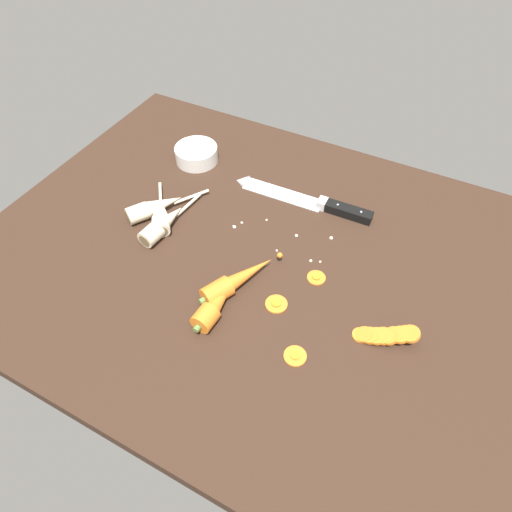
{
  "coord_description": "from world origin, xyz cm",
  "views": [
    {
      "loc": [
        27.9,
        -55.94,
        71.36
      ],
      "look_at": [
        0.0,
        -2.0,
        1.5
      ],
      "focal_mm": 31.06,
      "sensor_mm": 36.0,
      "label": 1
    }
  ],
  "objects_px": {
    "whole_carrot": "(237,280)",
    "parsnip_mid_left": "(161,214)",
    "whole_carrot_second": "(216,305)",
    "parsnip_front": "(163,224)",
    "carrot_slice_stray_near": "(295,356)",
    "carrot_slice_stray_far": "(316,277)",
    "parsnip_mid_right": "(155,207)",
    "prep_bowl": "(196,154)",
    "carrot_slice_stray_mid": "(276,304)",
    "chefs_knife": "(299,198)",
    "carrot_slice_stack": "(386,335)"
  },
  "relations": [
    {
      "from": "carrot_slice_stray_mid",
      "to": "carrot_slice_stack",
      "type": "bearing_deg",
      "value": 5.79
    },
    {
      "from": "parsnip_front",
      "to": "carrot_slice_stray_far",
      "type": "relative_size",
      "value": 5.12
    },
    {
      "from": "whole_carrot_second",
      "to": "carrot_slice_stack",
      "type": "xyz_separation_m",
      "value": [
        0.31,
        0.09,
        -0.01
      ]
    },
    {
      "from": "chefs_knife",
      "to": "carrot_slice_stray_mid",
      "type": "relative_size",
      "value": 7.95
    },
    {
      "from": "carrot_slice_stray_far",
      "to": "prep_bowl",
      "type": "bearing_deg",
      "value": 152.54
    },
    {
      "from": "carrot_slice_stack",
      "to": "prep_bowl",
      "type": "xyz_separation_m",
      "value": [
        -0.59,
        0.3,
        0.01
      ]
    },
    {
      "from": "parsnip_front",
      "to": "carrot_slice_stray_mid",
      "type": "bearing_deg",
      "value": -12.32
    },
    {
      "from": "whole_carrot",
      "to": "parsnip_mid_left",
      "type": "relative_size",
      "value": 1.22
    },
    {
      "from": "carrot_slice_stray_mid",
      "to": "prep_bowl",
      "type": "relative_size",
      "value": 0.4
    },
    {
      "from": "whole_carrot",
      "to": "parsnip_mid_right",
      "type": "height_order",
      "value": "whole_carrot"
    },
    {
      "from": "parsnip_mid_left",
      "to": "prep_bowl",
      "type": "height_order",
      "value": "same"
    },
    {
      "from": "carrot_slice_stray_near",
      "to": "whole_carrot",
      "type": "bearing_deg",
      "value": 152.16
    },
    {
      "from": "whole_carrot_second",
      "to": "parsnip_mid_right",
      "type": "bearing_deg",
      "value": 147.06
    },
    {
      "from": "parsnip_mid_left",
      "to": "prep_bowl",
      "type": "xyz_separation_m",
      "value": [
        -0.05,
        0.23,
        0.0
      ]
    },
    {
      "from": "parsnip_mid_left",
      "to": "chefs_knife",
      "type": "bearing_deg",
      "value": 39.59
    },
    {
      "from": "carrot_slice_stray_far",
      "to": "whole_carrot_second",
      "type": "bearing_deg",
      "value": -130.76
    },
    {
      "from": "parsnip_mid_left",
      "to": "parsnip_mid_right",
      "type": "distance_m",
      "value": 0.03
    },
    {
      "from": "carrot_slice_stack",
      "to": "parsnip_mid_left",
      "type": "bearing_deg",
      "value": 172.65
    },
    {
      "from": "parsnip_mid_right",
      "to": "carrot_slice_stack",
      "type": "relative_size",
      "value": 1.6
    },
    {
      "from": "carrot_slice_stray_near",
      "to": "parsnip_mid_right",
      "type": "bearing_deg",
      "value": 156.59
    },
    {
      "from": "parsnip_front",
      "to": "prep_bowl",
      "type": "relative_size",
      "value": 1.77
    },
    {
      "from": "carrot_slice_stray_far",
      "to": "prep_bowl",
      "type": "distance_m",
      "value": 0.48
    },
    {
      "from": "whole_carrot_second",
      "to": "parsnip_mid_left",
      "type": "relative_size",
      "value": 0.99
    },
    {
      "from": "parsnip_front",
      "to": "carrot_slice_stray_near",
      "type": "height_order",
      "value": "parsnip_front"
    },
    {
      "from": "prep_bowl",
      "to": "carrot_slice_stray_far",
      "type": "bearing_deg",
      "value": -27.46
    },
    {
      "from": "carrot_slice_stray_near",
      "to": "carrot_slice_stray_mid",
      "type": "bearing_deg",
      "value": 132.37
    },
    {
      "from": "carrot_slice_stray_near",
      "to": "prep_bowl",
      "type": "relative_size",
      "value": 0.38
    },
    {
      "from": "carrot_slice_stray_far",
      "to": "parsnip_mid_right",
      "type": "bearing_deg",
      "value": 178.91
    },
    {
      "from": "parsnip_mid_right",
      "to": "carrot_slice_stray_mid",
      "type": "bearing_deg",
      "value": -16.11
    },
    {
      "from": "chefs_knife",
      "to": "carrot_slice_stack",
      "type": "xyz_separation_m",
      "value": [
        0.29,
        -0.28,
        0.01
      ]
    },
    {
      "from": "parsnip_mid_left",
      "to": "carrot_slice_stray_mid",
      "type": "distance_m",
      "value": 0.35
    },
    {
      "from": "chefs_knife",
      "to": "carrot_slice_stack",
      "type": "relative_size",
      "value": 3.06
    },
    {
      "from": "chefs_knife",
      "to": "parsnip_front",
      "type": "bearing_deg",
      "value": -134.45
    },
    {
      "from": "chefs_knife",
      "to": "parsnip_front",
      "type": "xyz_separation_m",
      "value": [
        -0.23,
        -0.23,
        0.01
      ]
    },
    {
      "from": "chefs_knife",
      "to": "whole_carrot_second",
      "type": "height_order",
      "value": "whole_carrot_second"
    },
    {
      "from": "parsnip_mid_left",
      "to": "whole_carrot_second",
      "type": "bearing_deg",
      "value": -33.48
    },
    {
      "from": "chefs_knife",
      "to": "carrot_slice_stray_far",
      "type": "bearing_deg",
      "value": -57.81
    },
    {
      "from": "parsnip_mid_left",
      "to": "carrot_slice_stray_near",
      "type": "height_order",
      "value": "parsnip_mid_left"
    },
    {
      "from": "chefs_knife",
      "to": "parsnip_mid_right",
      "type": "relative_size",
      "value": 1.91
    },
    {
      "from": "prep_bowl",
      "to": "carrot_slice_stack",
      "type": "bearing_deg",
      "value": -26.67
    },
    {
      "from": "parsnip_front",
      "to": "carrot_slice_stray_near",
      "type": "relative_size",
      "value": 4.7
    },
    {
      "from": "parsnip_mid_right",
      "to": "carrot_slice_stray_mid",
      "type": "height_order",
      "value": "parsnip_mid_right"
    },
    {
      "from": "chefs_knife",
      "to": "parsnip_mid_right",
      "type": "height_order",
      "value": "parsnip_mid_right"
    },
    {
      "from": "chefs_knife",
      "to": "carrot_slice_stray_near",
      "type": "relative_size",
      "value": 8.38
    },
    {
      "from": "whole_carrot",
      "to": "parsnip_mid_left",
      "type": "height_order",
      "value": "whole_carrot"
    },
    {
      "from": "chefs_knife",
      "to": "whole_carrot",
      "type": "xyz_separation_m",
      "value": [
        -0.01,
        -0.3,
        0.01
      ]
    },
    {
      "from": "chefs_knife",
      "to": "carrot_slice_stray_mid",
      "type": "xyz_separation_m",
      "value": [
        0.08,
        -0.3,
        -0.0
      ]
    },
    {
      "from": "prep_bowl",
      "to": "parsnip_front",
      "type": "bearing_deg",
      "value": -73.81
    },
    {
      "from": "prep_bowl",
      "to": "carrot_slice_stray_mid",
      "type": "bearing_deg",
      "value": -39.72
    },
    {
      "from": "whole_carrot",
      "to": "whole_carrot_second",
      "type": "distance_m",
      "value": 0.07
    }
  ]
}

